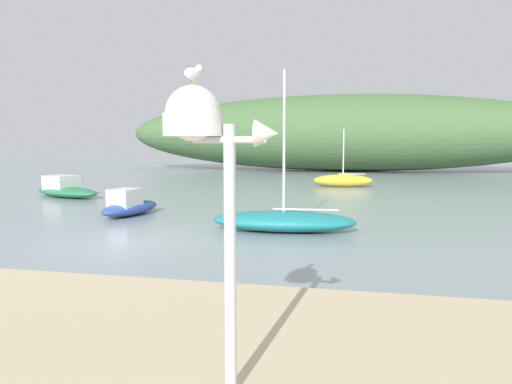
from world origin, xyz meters
TOP-DOWN VIEW (x-y plane):
  - ground_plane at (0.00, 0.00)m, footprint 120.00×120.00m
  - distant_hill at (4.60, 33.75)m, footprint 41.60×10.25m
  - mast_structure at (4.43, -7.16)m, footprint 1.13×0.59m
  - seagull_on_radar at (4.35, -7.15)m, footprint 0.18×0.27m
  - motorboat_outer_mooring at (-8.19, 9.42)m, footprint 4.44×2.92m
  - sailboat_off_point at (3.71, 2.71)m, footprint 4.48×1.90m
  - sailboat_inner_mooring at (4.98, 17.67)m, footprint 3.57×1.32m
  - motorboat_centre_water at (-2.37, 4.62)m, footprint 1.65×3.08m

SIDE VIEW (x-z plane):
  - ground_plane at x=0.00m, z-range 0.00..0.00m
  - sailboat_off_point at x=3.71m, z-range -2.10..2.74m
  - motorboat_centre_water at x=-2.37m, z-range -0.13..0.87m
  - motorboat_outer_mooring at x=-8.19m, z-range -0.14..0.90m
  - sailboat_inner_mooring at x=4.98m, z-range -1.34..2.11m
  - mast_structure at x=4.43m, z-range 1.23..4.30m
  - seagull_on_radar at x=4.35m, z-range 3.29..3.49m
  - distant_hill at x=4.60m, z-range 0.00..6.99m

